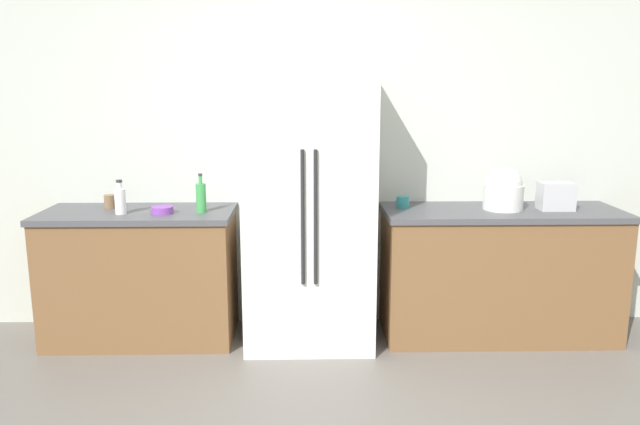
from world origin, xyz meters
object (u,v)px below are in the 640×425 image
(rice_cooker, at_px, (504,190))
(bowl_a, at_px, (162,210))
(cup_a, at_px, (110,201))
(bottle_b, at_px, (120,200))
(bottle_a, at_px, (201,197))
(toaster, at_px, (556,196))
(refrigerator, at_px, (309,207))
(cup_b, at_px, (403,202))

(rice_cooker, height_order, bowl_a, rice_cooker)
(cup_a, height_order, bowl_a, cup_a)
(bowl_a, bearing_deg, bottle_b, -178.60)
(rice_cooker, relative_size, bottle_a, 1.12)
(toaster, distance_m, rice_cooker, 0.36)
(rice_cooker, bearing_deg, toaster, -3.03)
(rice_cooker, height_order, cup_a, rice_cooker)
(bottle_a, distance_m, cup_a, 0.68)
(bottle_b, bearing_deg, cup_a, 123.53)
(rice_cooker, distance_m, bottle_a, 2.06)
(bottle_a, height_order, bottle_b, bottle_a)
(bottle_b, height_order, bowl_a, bottle_b)
(refrigerator, xyz_separation_m, toaster, (1.69, 0.03, 0.06))
(cup_a, distance_m, cup_b, 2.04)
(rice_cooker, distance_m, cup_b, 0.69)
(bottle_a, xyz_separation_m, bottle_b, (-0.53, -0.04, -0.01))
(toaster, xyz_separation_m, cup_b, (-1.04, 0.09, -0.05))
(bottle_b, bearing_deg, bottle_a, 4.82)
(cup_b, bearing_deg, cup_a, 179.00)
(rice_cooker, bearing_deg, bottle_a, -178.62)
(bottle_b, bearing_deg, rice_cooker, 2.08)
(refrigerator, height_order, toaster, refrigerator)
(cup_a, distance_m, bowl_a, 0.45)
(cup_a, bearing_deg, bottle_b, -56.47)
(refrigerator, relative_size, bottle_b, 8.31)
(bottle_b, bearing_deg, toaster, 1.46)
(rice_cooker, bearing_deg, bottle_b, -177.92)
(bottle_b, bearing_deg, refrigerator, 1.92)
(toaster, distance_m, bottle_b, 2.94)
(rice_cooker, bearing_deg, cup_b, 174.05)
(cup_a, bearing_deg, toaster, -2.34)
(bottle_b, relative_size, bowl_a, 1.57)
(toaster, bearing_deg, bottle_a, -179.27)
(toaster, height_order, cup_a, toaster)
(bottle_a, relative_size, cup_b, 3.00)
(toaster, height_order, cup_b, toaster)
(bottle_a, height_order, cup_a, bottle_a)
(cup_a, xyz_separation_m, bowl_a, (0.40, -0.19, -0.02))
(bottle_a, distance_m, bowl_a, 0.27)
(bowl_a, bearing_deg, cup_b, 5.54)
(cup_b, bearing_deg, rice_cooker, -5.95)
(bottle_b, distance_m, cup_a, 0.25)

